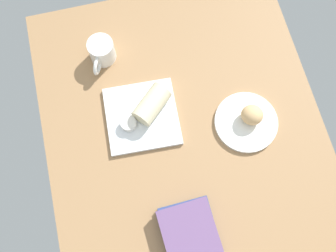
{
  "coord_description": "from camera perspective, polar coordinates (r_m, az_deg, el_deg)",
  "views": [
    {
      "loc": [
        -32.07,
        13.31,
        121.7
      ],
      "look_at": [
        2.39,
        5.06,
        7.0
      ],
      "focal_mm": 40.42,
      "sensor_mm": 36.0,
      "label": 1
    }
  ],
  "objects": [
    {
      "name": "dining_table",
      "position": [
        1.25,
        2.52,
        -1.18
      ],
      "size": [
        110.0,
        90.0,
        4.0
      ],
      "primitive_type": "cube",
      "color": "#9E754C",
      "rests_on": "ground"
    },
    {
      "name": "round_plate",
      "position": [
        1.25,
        11.68,
        0.57
      ],
      "size": [
        20.56,
        20.56,
        1.4
      ],
      "primitive_type": "cylinder",
      "color": "white",
      "rests_on": "dining_table"
    },
    {
      "name": "scone_pastry",
      "position": [
        1.23,
        12.57,
        1.64
      ],
      "size": [
        8.88,
        9.1,
        6.07
      ],
      "primitive_type": "ellipsoid",
      "rotation": [
        0.0,
        0.0,
        4.3
      ],
      "color": "#DEB277",
      "rests_on": "round_plate"
    },
    {
      "name": "square_plate",
      "position": [
        1.24,
        -3.94,
        1.47
      ],
      "size": [
        24.32,
        24.32,
        1.6
      ],
      "primitive_type": "cube",
      "rotation": [
        0.0,
        0.0,
        -0.06
      ],
      "color": "white",
      "rests_on": "dining_table"
    },
    {
      "name": "sauce_cup",
      "position": [
        1.21,
        -5.97,
        0.37
      ],
      "size": [
        5.1,
        5.1,
        2.77
      ],
      "color": "silver",
      "rests_on": "square_plate"
    },
    {
      "name": "breakfast_wrap",
      "position": [
        1.2,
        -2.49,
        3.28
      ],
      "size": [
        13.61,
        13.98,
        6.96
      ],
      "primitive_type": "cylinder",
      "rotation": [
        1.57,
        0.0,
        3.88
      ],
      "color": "beige",
      "rests_on": "square_plate"
    },
    {
      "name": "book_stack",
      "position": [
        1.15,
        3.3,
        -15.78
      ],
      "size": [
        18.84,
        16.56,
        5.75
      ],
      "color": "#33477F",
      "rests_on": "dining_table"
    },
    {
      "name": "coffee_mug",
      "position": [
        1.31,
        -10.0,
        11.01
      ],
      "size": [
        12.65,
        8.69,
        8.53
      ],
      "color": "white",
      "rests_on": "dining_table"
    }
  ]
}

